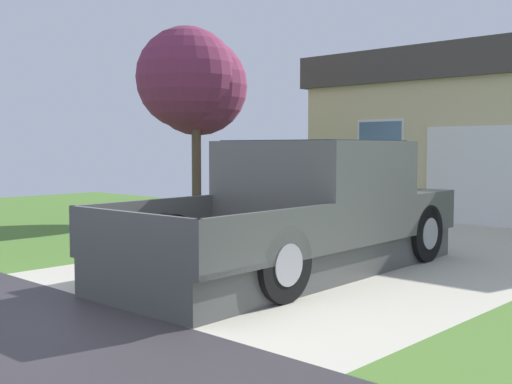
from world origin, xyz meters
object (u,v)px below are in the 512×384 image
at_px(person_with_hat, 247,190).
at_px(handbag, 244,247).
at_px(front_yard_tree, 192,82).
at_px(pickup_truck, 310,212).

xyz_separation_m(person_with_hat, handbag, (0.17, -0.25, -0.82)).
xyz_separation_m(person_with_hat, front_yard_tree, (-4.05, 2.46, 2.06)).
distance_m(person_with_hat, front_yard_tree, 5.16).
relative_size(handbag, front_yard_tree, 0.11).
bearing_deg(front_yard_tree, handbag, -32.71).
distance_m(pickup_truck, front_yard_tree, 6.50).
xyz_separation_m(pickup_truck, front_yard_tree, (-5.45, 2.72, 2.27)).
distance_m(handbag, front_yard_tree, 5.78).
xyz_separation_m(pickup_truck, person_with_hat, (-1.40, 0.26, 0.21)).
relative_size(pickup_truck, handbag, 11.45).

